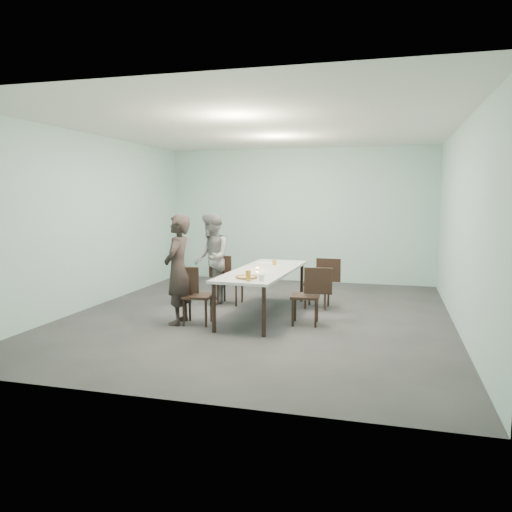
% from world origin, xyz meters
% --- Properties ---
extents(ground, '(7.00, 7.00, 0.00)m').
position_xyz_m(ground, '(0.00, 0.00, 0.00)').
color(ground, '#333335').
rests_on(ground, ground).
extents(room_shell, '(6.02, 7.02, 3.01)m').
position_xyz_m(room_shell, '(0.00, 0.00, 2.03)').
color(room_shell, '#A7D2CC').
rests_on(room_shell, ground).
extents(table, '(1.01, 2.63, 0.75)m').
position_xyz_m(table, '(0.06, 0.06, 0.69)').
color(table, white).
rests_on(table, ground).
extents(chair_near_left, '(0.63, 0.47, 0.87)m').
position_xyz_m(chair_near_left, '(-0.85, -0.76, 0.50)').
color(chair_near_left, black).
rests_on(chair_near_left, ground).
extents(chair_far_left, '(0.62, 0.43, 0.87)m').
position_xyz_m(chair_far_left, '(-0.81, 0.73, 0.50)').
color(chair_far_left, black).
rests_on(chair_far_left, ground).
extents(chair_near_right, '(0.63, 0.45, 0.87)m').
position_xyz_m(chair_near_right, '(0.89, -0.33, 0.50)').
color(chair_near_right, black).
rests_on(chair_near_right, ground).
extents(chair_far_right, '(0.62, 0.44, 0.87)m').
position_xyz_m(chair_far_right, '(0.90, 0.83, 0.50)').
color(chair_far_right, black).
rests_on(chair_far_right, ground).
extents(diner_near, '(0.43, 0.62, 1.66)m').
position_xyz_m(diner_near, '(-1.06, -0.80, 0.83)').
color(diner_near, black).
rests_on(diner_near, ground).
extents(diner_far, '(0.88, 0.97, 1.64)m').
position_xyz_m(diner_far, '(-1.08, 0.71, 0.82)').
color(diner_far, gray).
rests_on(diner_far, ground).
extents(pizza, '(0.34, 0.34, 0.04)m').
position_xyz_m(pizza, '(0.04, -0.87, 0.77)').
color(pizza, white).
rests_on(pizza, table).
extents(side_plate, '(0.18, 0.18, 0.01)m').
position_xyz_m(side_plate, '(0.13, -0.38, 0.76)').
color(side_plate, white).
rests_on(side_plate, table).
extents(beer_glass, '(0.08, 0.08, 0.15)m').
position_xyz_m(beer_glass, '(0.12, -1.05, 0.82)').
color(beer_glass, '#BB8B29').
rests_on(beer_glass, table).
extents(water_tumbler, '(0.08, 0.08, 0.09)m').
position_xyz_m(water_tumbler, '(0.29, -0.99, 0.80)').
color(water_tumbler, silver).
rests_on(water_tumbler, table).
extents(tealight, '(0.06, 0.06, 0.05)m').
position_xyz_m(tealight, '(-0.02, -0.04, 0.77)').
color(tealight, silver).
rests_on(tealight, table).
extents(amber_tumbler, '(0.07, 0.07, 0.08)m').
position_xyz_m(amber_tumbler, '(0.09, 0.66, 0.79)').
color(amber_tumbler, '#BB8B29').
rests_on(amber_tumbler, table).
extents(menu, '(0.31, 0.23, 0.01)m').
position_xyz_m(menu, '(-0.09, 0.88, 0.75)').
color(menu, silver).
rests_on(menu, table).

